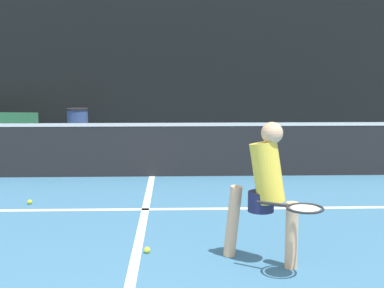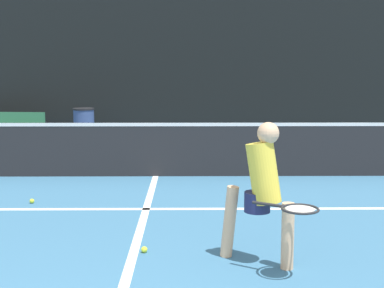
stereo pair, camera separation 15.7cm
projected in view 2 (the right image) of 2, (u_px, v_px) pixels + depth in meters
The scene contains 11 objects.
court_service_line at pixel (146, 209), 7.25m from camera, with size 8.25×0.10×0.01m, color white.
court_center_mark at pixel (142, 222), 6.63m from camera, with size 0.10×5.69×0.01m, color white.
net at pixel (155, 148), 9.37m from camera, with size 11.09×0.09×1.07m.
fence_back at pixel (164, 69), 13.09m from camera, with size 24.00×0.06×3.75m.
player_practicing at pixel (262, 187), 5.13m from camera, with size 0.93×0.95×1.40m.
tennis_ball_scattered_2 at pixel (32, 201), 7.56m from camera, with size 0.07×0.07×0.07m, color #D1E033.
tennis_ball_scattered_3 at pixel (144, 249), 5.55m from camera, with size 0.07×0.07×0.07m, color #D1E033.
courtside_bench at pixel (6, 129), 12.56m from camera, with size 1.83×0.55×0.86m.
trash_bin at pixel (84, 129), 12.39m from camera, with size 0.49×0.49×0.97m.
parked_car at pixel (106, 111), 16.12m from camera, with size 1.76×4.21×1.41m.
building_far at pixel (176, 45), 26.24m from camera, with size 36.00×2.40×5.95m, color gray.
Camera 2 is at (0.56, -2.21, 1.91)m, focal length 50.00 mm.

